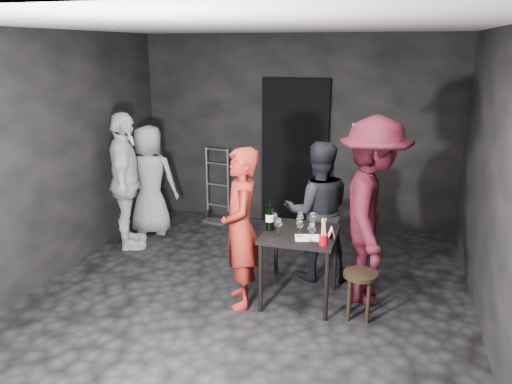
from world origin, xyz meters
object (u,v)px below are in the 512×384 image
(wine_bottle, at_px, (270,218))
(tasting_table, at_px, (300,241))
(breadstick_cup, at_px, (324,232))
(server_red, at_px, (241,223))
(woman_black, at_px, (318,209))
(stool, at_px, (360,282))
(man_maroon, at_px, (374,188))
(bystander_cream, at_px, (125,170))
(bystander_grey, at_px, (150,180))
(hand_truck, at_px, (217,208))

(wine_bottle, bearing_deg, tasting_table, 4.19)
(breadstick_cup, bearing_deg, wine_bottle, 157.41)
(server_red, xyz_separation_m, wine_bottle, (0.25, 0.18, 0.02))
(woman_black, distance_m, wine_bottle, 0.74)
(server_red, relative_size, breadstick_cup, 6.32)
(stool, bearing_deg, wine_bottle, 170.57)
(man_maroon, bearing_deg, bystander_cream, 75.59)
(bystander_cream, height_order, bystander_grey, bystander_cream)
(man_maroon, distance_m, breadstick_cup, 0.72)
(man_maroon, xyz_separation_m, breadstick_cup, (-0.40, -0.51, -0.32))
(breadstick_cup, bearing_deg, bystander_grey, 147.78)
(man_maroon, bearing_deg, stool, 169.45)
(tasting_table, bearing_deg, bystander_grey, 149.45)
(bystander_cream, xyz_separation_m, wine_bottle, (2.09, -0.85, -0.15))
(stool, height_order, bystander_cream, bystander_cream)
(hand_truck, xyz_separation_m, bystander_cream, (-0.76, -1.26, 0.82))
(bystander_cream, bearing_deg, wine_bottle, -138.57)
(tasting_table, relative_size, wine_bottle, 2.24)
(server_red, bearing_deg, woman_black, 119.18)
(woman_black, height_order, man_maroon, man_maroon)
(wine_bottle, height_order, breadstick_cup, wine_bottle)
(wine_bottle, bearing_deg, stool, -9.43)
(stool, bearing_deg, breadstick_cup, -166.41)
(woman_black, relative_size, bystander_cream, 0.79)
(woman_black, xyz_separation_m, bystander_grey, (-2.43, 0.79, -0.05))
(woman_black, bearing_deg, stool, 108.01)
(bystander_grey, bearing_deg, wine_bottle, 139.83)
(server_red, relative_size, bystander_cream, 0.84)
(server_red, distance_m, wine_bottle, 0.31)
(hand_truck, height_order, tasting_table, hand_truck)
(tasting_table, relative_size, breadstick_cup, 2.75)
(server_red, distance_m, breadstick_cup, 0.83)
(bystander_grey, bearing_deg, woman_black, 156.54)
(bystander_grey, height_order, breadstick_cup, bystander_grey)
(wine_bottle, bearing_deg, breadstick_cup, -22.59)
(server_red, distance_m, woman_black, 1.03)
(hand_truck, height_order, server_red, server_red)
(hand_truck, relative_size, bystander_grey, 0.72)
(bystander_grey, distance_m, wine_bottle, 2.49)
(man_maroon, bearing_deg, bystander_grey, 65.53)
(bystander_grey, bearing_deg, hand_truck, -141.19)
(tasting_table, xyz_separation_m, bystander_cream, (-2.40, 0.82, 0.37))
(bystander_cream, xyz_separation_m, bystander_grey, (0.04, 0.57, -0.26))
(stool, distance_m, server_red, 1.28)
(tasting_table, relative_size, stool, 1.60)
(bystander_cream, relative_size, breadstick_cup, 7.52)
(man_maroon, bearing_deg, woman_black, 55.13)
(tasting_table, distance_m, man_maroon, 0.89)
(woman_black, bearing_deg, bystander_cream, -21.76)
(wine_bottle, bearing_deg, bystander_cream, 157.95)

